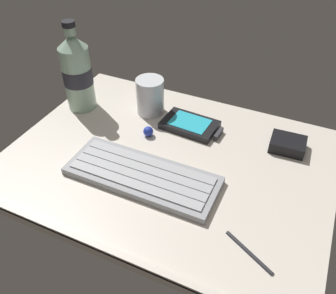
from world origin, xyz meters
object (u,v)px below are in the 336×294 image
at_px(water_bottle, 77,73).
at_px(stylus_pen, 249,251).
at_px(charger_block, 288,144).
at_px(keyboard, 142,175).
at_px(handheld_device, 192,125).
at_px(juice_cup, 150,98).
at_px(trackball_mouse, 148,131).

relative_size(water_bottle, stylus_pen, 2.19).
distance_m(charger_block, stylus_pen, 0.28).
bearing_deg(charger_block, water_bottle, -174.67).
bearing_deg(keyboard, handheld_device, 81.75).
bearing_deg(handheld_device, water_bottle, -174.00).
distance_m(keyboard, juice_cup, 0.22).
height_order(keyboard, juice_cup, juice_cup).
relative_size(water_bottle, trackball_mouse, 9.45).
distance_m(handheld_device, stylus_pen, 0.33).
height_order(charger_block, stylus_pen, charger_block).
xyz_separation_m(charger_block, stylus_pen, (-0.01, -0.28, -0.01)).
bearing_deg(stylus_pen, water_bottle, -178.25).
bearing_deg(trackball_mouse, handheld_device, 40.27).
bearing_deg(charger_block, trackball_mouse, -163.97).
height_order(juice_cup, trackball_mouse, juice_cup).
relative_size(juice_cup, trackball_mouse, 3.86).
bearing_deg(handheld_device, keyboard, -98.25).
distance_m(keyboard, charger_block, 0.31).
height_order(keyboard, stylus_pen, keyboard).
relative_size(keyboard, water_bottle, 1.39).
height_order(water_bottle, charger_block, water_bottle).
height_order(keyboard, handheld_device, keyboard).
xyz_separation_m(keyboard, trackball_mouse, (-0.05, 0.12, 0.00)).
relative_size(charger_block, stylus_pen, 0.74).
bearing_deg(water_bottle, keyboard, -32.71).
distance_m(juice_cup, stylus_pen, 0.42).
bearing_deg(keyboard, stylus_pen, -18.27).
relative_size(juice_cup, charger_block, 1.21).
height_order(charger_block, trackball_mouse, charger_block).
relative_size(water_bottle, charger_block, 2.97).
bearing_deg(charger_block, stylus_pen, -91.20).
distance_m(water_bottle, stylus_pen, 0.53).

